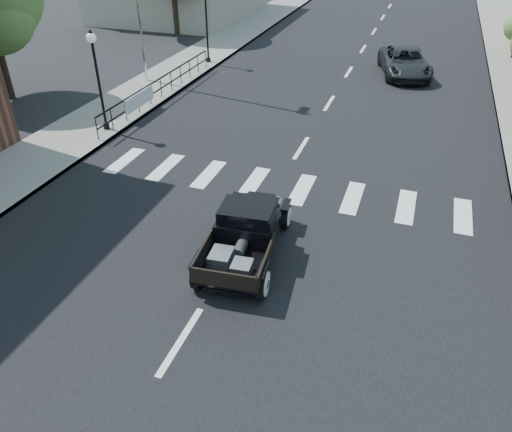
% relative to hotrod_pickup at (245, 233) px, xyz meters
% --- Properties ---
extents(ground, '(120.00, 120.00, 0.00)m').
position_rel_hotrod_pickup_xyz_m(ground, '(-0.28, -0.21, -0.70)').
color(ground, black).
rests_on(ground, ground).
extents(road, '(14.00, 80.00, 0.02)m').
position_rel_hotrod_pickup_xyz_m(road, '(-0.28, 14.79, -0.69)').
color(road, black).
rests_on(road, ground).
extents(road_markings, '(12.00, 60.00, 0.06)m').
position_rel_hotrod_pickup_xyz_m(road_markings, '(-0.28, 9.79, -0.70)').
color(road_markings, silver).
rests_on(road_markings, ground).
extents(sidewalk_left, '(3.00, 80.00, 0.15)m').
position_rel_hotrod_pickup_xyz_m(sidewalk_left, '(-8.78, 14.79, -0.63)').
color(sidewalk_left, gray).
rests_on(sidewalk_left, ground).
extents(railing, '(0.08, 10.00, 1.00)m').
position_rel_hotrod_pickup_xyz_m(railing, '(-7.58, 9.79, -0.05)').
color(railing, black).
rests_on(railing, sidewalk_left).
extents(banner, '(0.04, 2.20, 0.60)m').
position_rel_hotrod_pickup_xyz_m(banner, '(-7.50, 7.79, -0.25)').
color(banner, silver).
rests_on(banner, sidewalk_left).
extents(lamp_post_b, '(0.36, 0.36, 3.74)m').
position_rel_hotrod_pickup_xyz_m(lamp_post_b, '(-7.88, 5.79, 1.32)').
color(lamp_post_b, black).
rests_on(lamp_post_b, sidewalk_left).
extents(lamp_post_c, '(0.36, 0.36, 3.74)m').
position_rel_hotrod_pickup_xyz_m(lamp_post_c, '(-7.88, 15.79, 1.32)').
color(lamp_post_c, black).
rests_on(lamp_post_c, sidewalk_left).
extents(hotrod_pickup, '(2.24, 4.20, 1.40)m').
position_rel_hotrod_pickup_xyz_m(hotrod_pickup, '(0.00, 0.00, 0.00)').
color(hotrod_pickup, black).
rests_on(hotrod_pickup, ground).
extents(second_car, '(3.29, 5.15, 1.32)m').
position_rel_hotrod_pickup_xyz_m(second_car, '(2.47, 17.22, -0.04)').
color(second_car, black).
rests_on(second_car, ground).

